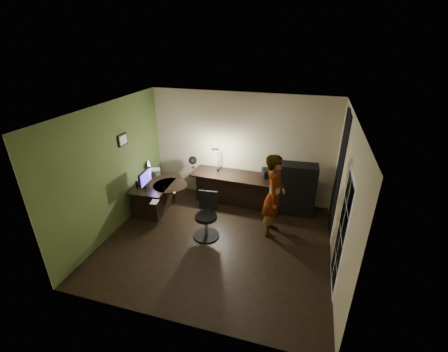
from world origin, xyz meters
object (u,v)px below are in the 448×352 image
(desk_left, at_px, (156,196))
(cabinet, at_px, (297,189))
(person, at_px, (274,196))
(monitor, at_px, (145,183))
(desk_right, at_px, (234,189))
(office_chair, at_px, (206,217))

(desk_left, height_order, cabinet, cabinet)
(person, bearing_deg, monitor, 95.21)
(desk_right, distance_m, cabinet, 1.53)
(monitor, height_order, person, person)
(desk_right, distance_m, monitor, 2.17)
(cabinet, height_order, office_chair, cabinet)
(desk_left, relative_size, monitor, 2.47)
(office_chair, bearing_deg, desk_right, 78.05)
(cabinet, relative_size, monitor, 2.42)
(desk_left, height_order, person, person)
(desk_right, height_order, person, person)
(desk_right, height_order, monitor, monitor)
(desk_right, xyz_separation_m, cabinet, (1.52, -0.04, 0.23))
(monitor, bearing_deg, desk_left, 81.35)
(cabinet, bearing_deg, desk_left, -169.46)
(person, bearing_deg, office_chair, 113.16)
(desk_right, bearing_deg, person, -39.55)
(cabinet, distance_m, person, 1.08)
(desk_right, xyz_separation_m, monitor, (-1.74, -1.19, 0.50))
(desk_right, bearing_deg, desk_left, -150.90)
(desk_right, bearing_deg, cabinet, 1.22)
(cabinet, bearing_deg, monitor, -164.03)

